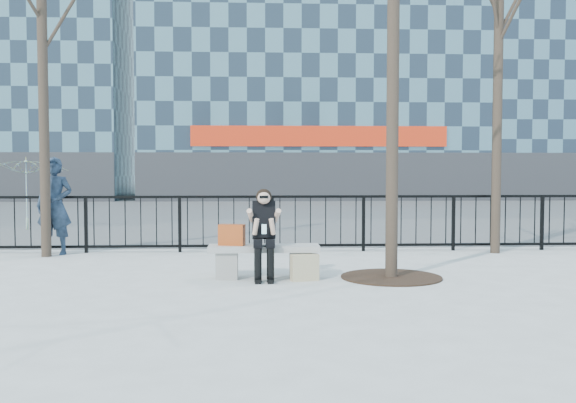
{
  "coord_description": "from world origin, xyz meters",
  "views": [
    {
      "loc": [
        -0.11,
        -9.51,
        1.64
      ],
      "look_at": [
        0.4,
        0.8,
        1.1
      ],
      "focal_mm": 40.0,
      "sensor_mm": 36.0,
      "label": 1
    }
  ],
  "objects": [
    {
      "name": "railing",
      "position": [
        0.0,
        3.0,
        0.55
      ],
      "size": [
        14.0,
        0.06,
        1.1
      ],
      "color": "black",
      "rests_on": "ground"
    },
    {
      "name": "standing_man",
      "position": [
        -3.93,
        2.8,
        0.93
      ],
      "size": [
        0.71,
        0.5,
        1.85
      ],
      "primitive_type": "imported",
      "rotation": [
        0.0,
        0.0,
        -0.08
      ],
      "color": "black",
      "rests_on": "ground"
    },
    {
      "name": "ground",
      "position": [
        0.0,
        0.0,
        0.0
      ],
      "size": [
        120.0,
        120.0,
        0.0
      ],
      "primitive_type": "plane",
      "color": "#9F9E99",
      "rests_on": "ground"
    },
    {
      "name": "bench_main",
      "position": [
        0.0,
        0.0,
        0.3
      ],
      "size": [
        1.65,
        0.46,
        0.49
      ],
      "color": "slate",
      "rests_on": "ground"
    },
    {
      "name": "tree_grate",
      "position": [
        1.9,
        -0.1,
        0.01
      ],
      "size": [
        1.5,
        1.5,
        0.02
      ],
      "primitive_type": "cylinder",
      "color": "black",
      "rests_on": "ground"
    },
    {
      "name": "shopping_bag",
      "position": [
        0.59,
        -0.27,
        0.19
      ],
      "size": [
        0.43,
        0.25,
        0.38
      ],
      "primitive_type": "cube",
      "rotation": [
        0.0,
        0.0,
        0.26
      ],
      "color": "beige",
      "rests_on": "ground"
    },
    {
      "name": "handbag",
      "position": [
        -0.48,
        0.02,
        0.65
      ],
      "size": [
        0.41,
        0.26,
        0.31
      ],
      "primitive_type": "cube",
      "rotation": [
        0.0,
        0.0,
        -0.22
      ],
      "color": "#A53E14",
      "rests_on": "bench_main"
    },
    {
      "name": "seated_woman",
      "position": [
        0.0,
        -0.16,
        0.67
      ],
      "size": [
        0.5,
        0.64,
        1.34
      ],
      "color": "black",
      "rests_on": "ground"
    },
    {
      "name": "street_surface",
      "position": [
        0.0,
        15.0,
        0.0
      ],
      "size": [
        60.0,
        23.0,
        0.01
      ],
      "primitive_type": "cube",
      "color": "#474747",
      "rests_on": "ground"
    },
    {
      "name": "vendor_umbrella",
      "position": [
        -6.18,
        7.71,
        0.97
      ],
      "size": [
        2.41,
        2.45,
        1.94
      ],
      "primitive_type": "imported",
      "rotation": [
        0.0,
        0.0,
        0.15
      ],
      "color": "#D9EA34",
      "rests_on": "ground"
    }
  ]
}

